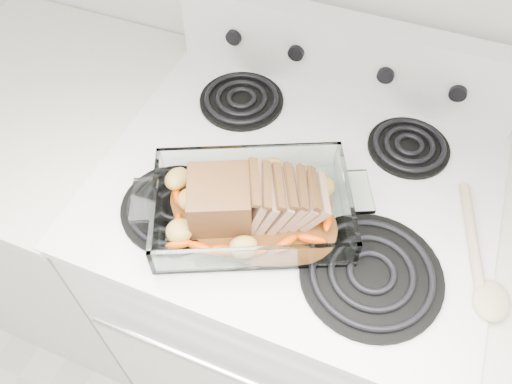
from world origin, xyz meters
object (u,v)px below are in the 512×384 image
at_px(electric_range, 287,281).
at_px(pork_roast, 244,197).
at_px(baking_dish, 252,210).
at_px(counter_left, 82,210).

xyz_separation_m(electric_range, pork_roast, (-0.06, -0.13, 0.51)).
bearing_deg(baking_dish, counter_left, 143.79).
distance_m(electric_range, pork_roast, 0.53).
bearing_deg(electric_range, pork_roast, -116.25).
relative_size(counter_left, pork_roast, 3.73).
height_order(electric_range, pork_roast, electric_range).
relative_size(electric_range, pork_roast, 4.48).
xyz_separation_m(baking_dish, pork_roast, (-0.01, 0.00, 0.03)).
bearing_deg(counter_left, baking_dish, -11.49).
bearing_deg(baking_dish, pork_roast, 155.28).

